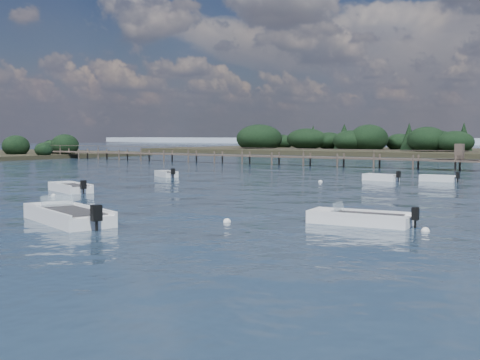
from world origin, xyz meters
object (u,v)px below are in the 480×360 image
Objects in this scene: dinghy_mid_grey at (70,189)px; dinghy_mid_white_a at (68,218)px; tender_far_white at (381,179)px; jetty at (246,156)px; tender_far_grey at (166,175)px; tender_far_grey_b at (438,180)px; dinghy_mid_white_b at (359,221)px.

dinghy_mid_white_a is (10.59, -8.99, 0.02)m from dinghy_mid_grey.
tender_far_white is 0.05× the size of jetty.
tender_far_grey_b is at bearing 20.19° from tender_far_grey.
tender_far_grey_b is at bearing 99.14° from dinghy_mid_white_b.
tender_far_grey is at bearing 146.18° from dinghy_mid_white_b.
dinghy_mid_white_b reaches higher than dinghy_mid_grey.
jetty is (-22.04, 46.05, 0.82)m from dinghy_mid_white_a.
tender_far_white is at bearing 19.72° from tender_far_grey.
dinghy_mid_white_b is at bearing -80.86° from tender_far_grey_b.
dinghy_mid_grey is at bearing 172.32° from dinghy_mid_white_b.
jetty reaches higher than dinghy_mid_white_b.
dinghy_mid_grey is 1.46× the size of tender_far_grey_b.
jetty is (-11.45, 37.05, 0.84)m from dinghy_mid_grey.
dinghy_mid_white_b is 24.51m from tender_far_grey_b.
dinghy_mid_white_a is (-2.16, -28.81, 0.02)m from tender_far_white.
tender_far_white is 17.91m from tender_far_grey.
dinghy_mid_white_a is 51.06m from jetty.
tender_far_grey_b is 0.05× the size of jetty.
tender_far_grey is 24.43m from jetty.
jetty is at bearing 150.96° from tender_far_grey_b.
tender_far_grey is (-16.86, -6.04, -0.01)m from tender_far_white.
tender_far_grey_b is (3.95, 1.61, -0.00)m from tender_far_white.
tender_far_grey is 0.55× the size of dinghy_mid_white_a.
dinghy_mid_white_a is at bearing -40.34° from dinghy_mid_grey.
tender_far_white is 0.70× the size of dinghy_mid_white_b.
tender_far_grey is 0.05× the size of jetty.
tender_far_grey_b is (20.81, 7.65, 0.00)m from tender_far_grey.
dinghy_mid_white_b is (20.59, -2.78, -0.01)m from dinghy_mid_grey.
dinghy_mid_grey is at bearing 139.66° from dinghy_mid_white_a.
tender_far_grey_b is at bearing -29.04° from jetty.
tender_far_grey is at bearing -72.49° from jetty.
jetty is at bearing 115.58° from dinghy_mid_white_a.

